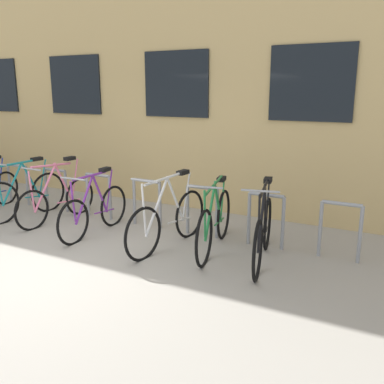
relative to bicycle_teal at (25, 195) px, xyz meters
name	(u,v)px	position (x,y,z in m)	size (l,w,h in m)	color
ground_plane	(52,265)	(1.97, -1.32, -0.39)	(42.00, 42.00, 0.00)	#9E998E
storefront_building	(244,34)	(1.97, 5.11, 3.08)	(28.00, 6.51, 6.94)	tan
bike_rack	(147,198)	(2.15, 0.58, 0.08)	(6.55, 0.05, 0.78)	gray
bicycle_teal	(25,195)	(0.00, 0.00, 0.00)	(0.44, 1.69, 1.04)	black
bicycle_black	(263,232)	(4.30, 0.03, 0.01)	(0.52, 1.76, 1.08)	black
bicycle_white	(168,220)	(2.95, -0.07, 0.01)	(0.44, 1.82, 1.08)	black
bicycle_pink	(57,199)	(0.66, 0.10, -0.02)	(0.44, 1.71, 1.07)	black
bicycle_green	(215,222)	(3.57, 0.13, 0.00)	(0.51, 1.81, 1.04)	black
bicycle_purple	(95,210)	(1.66, -0.12, -0.02)	(0.44, 1.65, 1.01)	black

